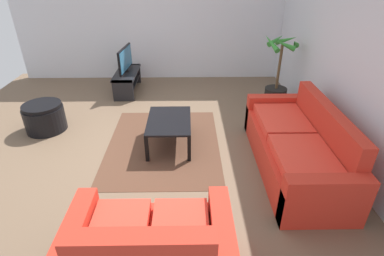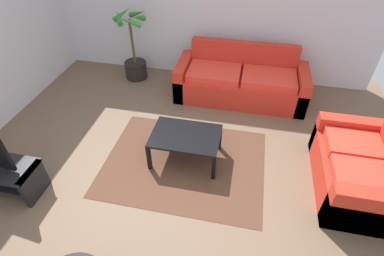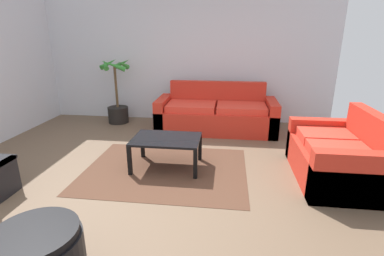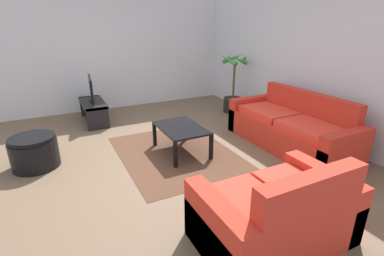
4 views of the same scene
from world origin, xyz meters
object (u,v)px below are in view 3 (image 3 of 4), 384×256
(couch_main, at_px, (216,115))
(couch_loveseat, at_px, (336,157))
(potted_palm, at_px, (117,102))
(coffee_table, at_px, (166,142))

(couch_main, relative_size, couch_loveseat, 1.57)
(potted_palm, bearing_deg, coffee_table, -53.69)
(couch_main, height_order, coffee_table, couch_main)
(couch_main, distance_m, coffee_table, 1.83)
(couch_loveseat, relative_size, potted_palm, 1.06)
(couch_main, bearing_deg, potted_palm, 172.75)
(coffee_table, xyz_separation_m, potted_palm, (-1.46, 1.99, 0.07))
(couch_loveseat, distance_m, potted_palm, 4.21)
(potted_palm, bearing_deg, couch_main, -7.25)
(couch_loveseat, relative_size, coffee_table, 1.54)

